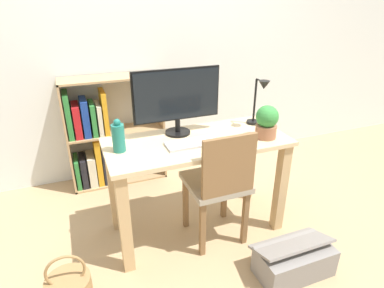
% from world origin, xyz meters
% --- Properties ---
extents(ground_plane, '(10.00, 10.00, 0.00)m').
position_xyz_m(ground_plane, '(0.00, 0.00, 0.00)').
color(ground_plane, tan).
extents(wall_back, '(8.00, 0.05, 2.60)m').
position_xyz_m(wall_back, '(0.00, 1.12, 1.30)').
color(wall_back, silver).
rests_on(wall_back, ground_plane).
extents(desk, '(1.25, 0.56, 0.74)m').
position_xyz_m(desk, '(0.00, 0.00, 0.57)').
color(desk, '#D8BC8C').
rests_on(desk, ground_plane).
extents(monitor, '(0.62, 0.18, 0.46)m').
position_xyz_m(monitor, '(-0.09, 0.16, 1.00)').
color(monitor, black).
rests_on(monitor, desk).
extents(keyboard, '(0.35, 0.15, 0.02)m').
position_xyz_m(keyboard, '(-0.06, -0.05, 0.74)').
color(keyboard, '#B2B2B7').
rests_on(keyboard, desk).
extents(vase, '(0.08, 0.08, 0.22)m').
position_xyz_m(vase, '(-0.52, 0.02, 0.83)').
color(vase, '#1E7266').
rests_on(vase, desk).
extents(desk_lamp, '(0.10, 0.19, 0.35)m').
position_xyz_m(desk_lamp, '(0.52, 0.08, 0.95)').
color(desk_lamp, black).
rests_on(desk_lamp, desk).
extents(potted_plant, '(0.15, 0.15, 0.23)m').
position_xyz_m(potted_plant, '(0.45, -0.13, 0.85)').
color(potted_plant, '#9E6647').
rests_on(potted_plant, desk).
extents(chair, '(0.40, 0.40, 0.87)m').
position_xyz_m(chair, '(0.09, -0.18, 0.48)').
color(chair, '#9E937F').
rests_on(chair, ground_plane).
extents(bookshelf, '(0.86, 0.28, 1.00)m').
position_xyz_m(bookshelf, '(-0.57, 0.94, 0.46)').
color(bookshelf, tan).
rests_on(bookshelf, ground_plane).
extents(storage_box, '(0.49, 0.29, 0.25)m').
position_xyz_m(storage_box, '(0.40, -0.64, 0.10)').
color(storage_box, gray).
rests_on(storage_box, ground_plane).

